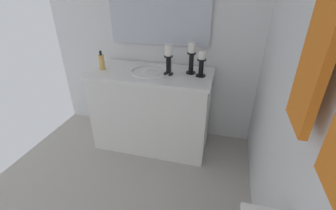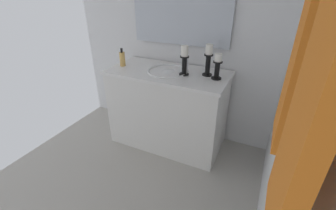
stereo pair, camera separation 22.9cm
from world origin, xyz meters
name	(u,v)px [view 2 (the right image)]	position (x,y,z in m)	size (l,w,h in m)	color
wall_back	(313,107)	(0.00, 1.14, 1.23)	(2.90, 0.04, 2.45)	white
wall_left	(173,22)	(-1.45, 0.00, 1.23)	(0.04, 2.27, 2.45)	white
vanity_cabinet	(168,109)	(-1.12, 0.10, 0.41)	(0.58, 1.18, 0.82)	white
sink_basin	(168,75)	(-1.12, 0.10, 0.79)	(0.40, 0.40, 0.24)	white
mirror	(180,10)	(-1.40, 0.10, 1.35)	(0.02, 1.02, 0.64)	silver
candle_holder_tall	(217,66)	(-1.13, 0.57, 0.94)	(0.09, 0.09, 0.23)	black
candle_holder_short	(208,59)	(-1.18, 0.47, 0.97)	(0.09, 0.09, 0.28)	black
candle_holder_mid	(184,60)	(-1.10, 0.27, 0.97)	(0.09, 0.09, 0.27)	black
soap_bottle	(122,59)	(-1.08, -0.40, 0.90)	(0.06, 0.06, 0.18)	#E5B259
towel_near_vanity	(297,64)	(0.02, 1.06, 1.36)	(0.22, 0.03, 0.51)	orange
towel_center	(305,125)	(0.40, 1.06, 1.37)	(0.23, 0.03, 0.49)	orange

